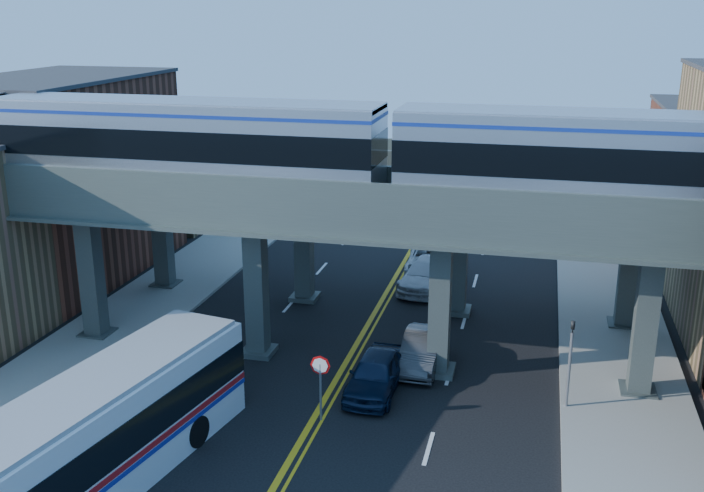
# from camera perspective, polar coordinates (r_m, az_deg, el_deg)

# --- Properties ---
(ground) EXTENTS (120.00, 120.00, 0.00)m
(ground) POSITION_cam_1_polar(r_m,az_deg,el_deg) (27.63, -4.66, -15.42)
(ground) COLOR black
(ground) RESTS_ON ground
(sidewalk_west) EXTENTS (5.00, 70.00, 0.16)m
(sidewalk_west) POSITION_cam_1_polar(r_m,az_deg,el_deg) (40.12, -15.93, -5.18)
(sidewalk_west) COLOR gray
(sidewalk_west) RESTS_ON ground
(sidewalk_east) EXTENTS (5.00, 70.00, 0.16)m
(sidewalk_east) POSITION_cam_1_polar(r_m,az_deg,el_deg) (35.49, 18.92, -8.46)
(sidewalk_east) COLOR gray
(sidewalk_east) RESTS_ON ground
(building_west_b) EXTENTS (8.00, 14.00, 11.00)m
(building_west_b) POSITION_cam_1_polar(r_m,az_deg,el_deg) (47.08, -20.38, 4.58)
(building_west_b) COLOR brown
(building_west_b) RESTS_ON ground
(building_west_c) EXTENTS (8.00, 10.00, 8.00)m
(building_west_c) POSITION_cam_1_polar(r_m,az_deg,el_deg) (58.35, -13.20, 5.93)
(building_west_c) COLOR #987B4E
(building_west_c) RESTS_ON ground
(elevated_viaduct_near) EXTENTS (52.00, 3.60, 7.40)m
(elevated_viaduct_near) POSITION_cam_1_polar(r_m,az_deg,el_deg) (32.10, -0.48, 2.00)
(elevated_viaduct_near) COLOR #394241
(elevated_viaduct_near) RESTS_ON ground
(elevated_viaduct_far) EXTENTS (52.00, 3.60, 7.40)m
(elevated_viaduct_far) POSITION_cam_1_polar(r_m,az_deg,el_deg) (38.73, 2.07, 4.61)
(elevated_viaduct_far) COLOR #394241
(elevated_viaduct_far) RESTS_ON ground
(transit_train) EXTENTS (51.48, 3.23, 3.77)m
(transit_train) POSITION_cam_1_polar(r_m,az_deg,el_deg) (33.81, -12.02, 7.54)
(transit_train) COLOR black
(transit_train) RESTS_ON elevated_viaduct_near
(stop_sign) EXTENTS (0.76, 0.09, 2.63)m
(stop_sign) POSITION_cam_1_polar(r_m,az_deg,el_deg) (29.18, -2.31, -9.53)
(stop_sign) COLOR slate
(stop_sign) RESTS_ON ground
(traffic_signal) EXTENTS (0.15, 0.18, 4.10)m
(traffic_signal) POSITION_cam_1_polar(r_m,az_deg,el_deg) (30.75, 15.60, -7.62)
(traffic_signal) COLOR slate
(traffic_signal) RESTS_ON ground
(transit_bus) EXTENTS (5.45, 14.04, 3.53)m
(transit_bus) POSITION_cam_1_polar(r_m,az_deg,el_deg) (26.32, -18.86, -13.54)
(transit_bus) COLOR silver
(transit_bus) RESTS_ON ground
(car_lane_a) EXTENTS (2.00, 4.69, 1.58)m
(car_lane_a) POSITION_cam_1_polar(r_m,az_deg,el_deg) (31.65, 1.73, -9.24)
(car_lane_a) COLOR black
(car_lane_a) RESTS_ON ground
(car_lane_b) EXTENTS (1.61, 4.49, 1.48)m
(car_lane_b) POSITION_cam_1_polar(r_m,az_deg,el_deg) (33.91, 5.10, -7.54)
(car_lane_b) COLOR #303133
(car_lane_b) RESTS_ON ground
(car_lane_c) EXTENTS (3.00, 5.82, 1.57)m
(car_lane_c) POSITION_cam_1_polar(r_m,az_deg,el_deg) (45.48, 5.71, -1.00)
(car_lane_c) COLOR silver
(car_lane_c) RESTS_ON ground
(car_lane_d) EXTENTS (2.82, 5.56, 1.55)m
(car_lane_d) POSITION_cam_1_polar(r_m,az_deg,el_deg) (43.09, 5.41, -2.04)
(car_lane_d) COLOR #BCBCC1
(car_lane_d) RESTS_ON ground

